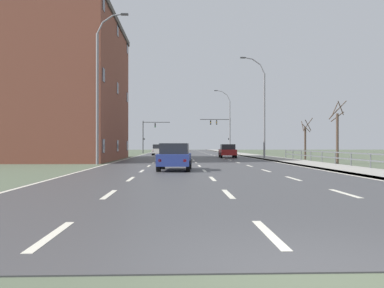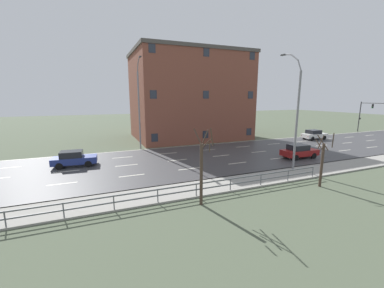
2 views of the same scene
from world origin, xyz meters
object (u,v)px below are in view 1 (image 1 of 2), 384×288
(traffic_signal_left, at_px, (148,132))
(car_distant, at_px, (159,150))
(traffic_signal_right, at_px, (223,129))
(brick_building, at_px, (49,89))
(street_lamp_midground, at_px, (263,109))
(car_near_right, at_px, (175,157))
(car_far_right, at_px, (228,151))
(street_lamp_distant, at_px, (229,123))
(street_lamp_left_bank, at_px, (99,90))

(traffic_signal_left, distance_m, car_distant, 16.68)
(traffic_signal_right, distance_m, car_distant, 18.38)
(brick_building, bearing_deg, car_distant, 60.94)
(street_lamp_midground, bearing_deg, brick_building, -174.93)
(car_distant, distance_m, car_near_right, 35.26)
(traffic_signal_right, height_order, car_far_right, traffic_signal_right)
(car_far_right, distance_m, brick_building, 20.41)
(street_lamp_distant, height_order, brick_building, brick_building)
(street_lamp_midground, height_order, car_far_right, street_lamp_midground)
(car_distant, xyz_separation_m, car_near_right, (2.57, -35.17, 0.00))
(traffic_signal_right, height_order, car_distant, traffic_signal_right)
(traffic_signal_right, relative_size, car_far_right, 1.53)
(street_lamp_distant, relative_size, car_far_right, 2.69)
(street_lamp_left_bank, relative_size, traffic_signal_right, 1.81)
(traffic_signal_left, xyz_separation_m, brick_building, (-7.26, -34.19, 3.07))
(street_lamp_midground, distance_m, car_distant, 20.38)
(street_lamp_midground, xyz_separation_m, traffic_signal_right, (-0.85, 30.55, -0.88))
(traffic_signal_left, bearing_deg, traffic_signal_right, -7.25)
(traffic_signal_right, xyz_separation_m, traffic_signal_left, (-13.56, 1.73, -0.47))
(traffic_signal_left, bearing_deg, brick_building, -101.99)
(traffic_signal_right, distance_m, traffic_signal_left, 13.68)
(street_lamp_midground, distance_m, traffic_signal_left, 35.37)
(street_lamp_distant, bearing_deg, car_near_right, -100.80)
(street_lamp_midground, relative_size, car_far_right, 2.60)
(street_lamp_midground, bearing_deg, street_lamp_left_bank, -142.50)
(street_lamp_midground, xyz_separation_m, car_far_right, (-3.20, 4.18, -4.45))
(traffic_signal_right, bearing_deg, traffic_signal_left, 172.75)
(street_lamp_left_bank, bearing_deg, brick_building, 125.56)
(traffic_signal_left, xyz_separation_m, car_distant, (2.76, -16.16, -3.10))
(car_near_right, xyz_separation_m, car_far_right, (5.89, 23.23, 0.00))
(street_lamp_distant, xyz_separation_m, traffic_signal_right, (-0.84, 1.99, -1.04))
(street_lamp_distant, xyz_separation_m, street_lamp_left_bank, (-14.87, -39.98, 0.23))
(traffic_signal_right, xyz_separation_m, car_distant, (-10.81, -14.43, -3.57))
(street_lamp_midground, xyz_separation_m, brick_building, (-21.68, -1.92, 1.72))
(street_lamp_distant, distance_m, car_near_right, 48.69)
(traffic_signal_left, bearing_deg, car_far_right, -68.24)
(street_lamp_midground, relative_size, brick_building, 0.60)
(traffic_signal_left, relative_size, brick_building, 0.33)
(car_near_right, bearing_deg, street_lamp_left_bank, 130.56)
(street_lamp_distant, relative_size, traffic_signal_right, 1.75)
(traffic_signal_right, bearing_deg, street_lamp_distant, -67.19)
(car_distant, bearing_deg, traffic_signal_right, 54.47)
(car_distant, height_order, car_far_right, same)
(car_distant, bearing_deg, brick_building, -117.77)
(street_lamp_distant, bearing_deg, street_lamp_left_bank, -110.41)
(street_lamp_distant, height_order, car_near_right, street_lamp_distant)
(street_lamp_midground, distance_m, street_lamp_left_bank, 18.77)
(street_lamp_midground, relative_size, street_lamp_distant, 0.97)
(street_lamp_left_bank, height_order, car_distant, street_lamp_left_bank)
(traffic_signal_right, bearing_deg, car_far_right, -95.09)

